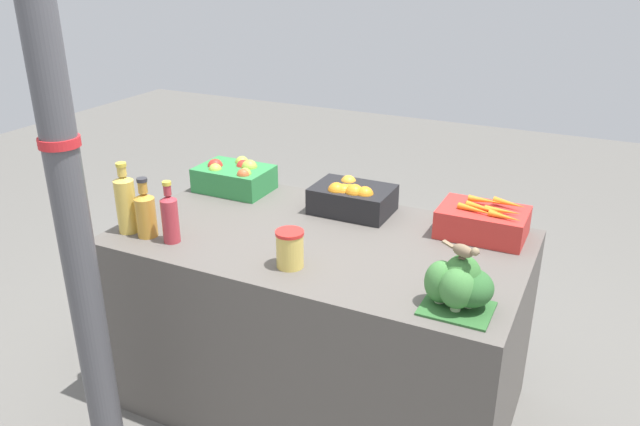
{
  "coord_description": "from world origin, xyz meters",
  "views": [
    {
      "loc": [
        0.98,
        -2.02,
        1.84
      ],
      "look_at": [
        0.0,
        0.0,
        0.89
      ],
      "focal_mm": 35.0,
      "sensor_mm": 36.0,
      "label": 1
    }
  ],
  "objects_px": {
    "apple_crate": "(235,177)",
    "broccoli_pile": "(459,285)",
    "juice_bottle_golden": "(126,202)",
    "juice_bottle_ruby": "(170,217)",
    "support_pole": "(65,178)",
    "pickle_jar": "(290,249)",
    "orange_crate": "(352,198)",
    "juice_bottle_amber": "(146,213)",
    "carrot_crate": "(483,221)",
    "sparrow_bird": "(464,251)"
  },
  "relations": [
    {
      "from": "broccoli_pile",
      "to": "juice_bottle_amber",
      "type": "xyz_separation_m",
      "value": [
        -1.24,
        -0.0,
        0.02
      ]
    },
    {
      "from": "apple_crate",
      "to": "broccoli_pile",
      "type": "relative_size",
      "value": 1.51
    },
    {
      "from": "support_pole",
      "to": "juice_bottle_golden",
      "type": "xyz_separation_m",
      "value": [
        -0.2,
        0.44,
        -0.27
      ]
    },
    {
      "from": "juice_bottle_golden",
      "to": "orange_crate",
      "type": "bearing_deg",
      "value": 38.42
    },
    {
      "from": "juice_bottle_golden",
      "to": "juice_bottle_amber",
      "type": "distance_m",
      "value": 0.1
    },
    {
      "from": "sparrow_bird",
      "to": "broccoli_pile",
      "type": "bearing_deg",
      "value": 159.26
    },
    {
      "from": "apple_crate",
      "to": "sparrow_bird",
      "type": "bearing_deg",
      "value": -25.65
    },
    {
      "from": "support_pole",
      "to": "broccoli_pile",
      "type": "height_order",
      "value": "support_pole"
    },
    {
      "from": "support_pole",
      "to": "juice_bottle_golden",
      "type": "distance_m",
      "value": 0.55
    },
    {
      "from": "juice_bottle_golden",
      "to": "juice_bottle_ruby",
      "type": "distance_m",
      "value": 0.22
    },
    {
      "from": "support_pole",
      "to": "juice_bottle_amber",
      "type": "xyz_separation_m",
      "value": [
        -0.1,
        0.44,
        -0.3
      ]
    },
    {
      "from": "support_pole",
      "to": "juice_bottle_golden",
      "type": "height_order",
      "value": "support_pole"
    },
    {
      "from": "carrot_crate",
      "to": "juice_bottle_ruby",
      "type": "xyz_separation_m",
      "value": [
        -1.07,
        -0.58,
        0.04
      ]
    },
    {
      "from": "support_pole",
      "to": "carrot_crate",
      "type": "xyz_separation_m",
      "value": [
        1.09,
        1.02,
        -0.34
      ]
    },
    {
      "from": "broccoli_pile",
      "to": "pickle_jar",
      "type": "height_order",
      "value": "broccoli_pile"
    },
    {
      "from": "orange_crate",
      "to": "sparrow_bird",
      "type": "relative_size",
      "value": 2.57
    },
    {
      "from": "juice_bottle_ruby",
      "to": "pickle_jar",
      "type": "height_order",
      "value": "juice_bottle_ruby"
    },
    {
      "from": "apple_crate",
      "to": "juice_bottle_golden",
      "type": "xyz_separation_m",
      "value": [
        -0.13,
        -0.58,
        0.06
      ]
    },
    {
      "from": "broccoli_pile",
      "to": "juice_bottle_ruby",
      "type": "distance_m",
      "value": 1.12
    },
    {
      "from": "support_pole",
      "to": "apple_crate",
      "type": "bearing_deg",
      "value": 93.91
    },
    {
      "from": "broccoli_pile",
      "to": "juice_bottle_golden",
      "type": "bearing_deg",
      "value": -179.82
    },
    {
      "from": "pickle_jar",
      "to": "juice_bottle_amber",
      "type": "bearing_deg",
      "value": -178.26
    },
    {
      "from": "juice_bottle_golden",
      "to": "juice_bottle_ruby",
      "type": "bearing_deg",
      "value": -0.0
    },
    {
      "from": "apple_crate",
      "to": "carrot_crate",
      "type": "bearing_deg",
      "value": -0.03
    },
    {
      "from": "juice_bottle_ruby",
      "to": "juice_bottle_amber",
      "type": "bearing_deg",
      "value": 180.0
    },
    {
      "from": "broccoli_pile",
      "to": "juice_bottle_ruby",
      "type": "height_order",
      "value": "juice_bottle_ruby"
    },
    {
      "from": "juice_bottle_amber",
      "to": "sparrow_bird",
      "type": "distance_m",
      "value": 1.25
    },
    {
      "from": "carrot_crate",
      "to": "broccoli_pile",
      "type": "height_order",
      "value": "broccoli_pile"
    },
    {
      "from": "orange_crate",
      "to": "carrot_crate",
      "type": "xyz_separation_m",
      "value": [
        0.56,
        0.01,
        -0.01
      ]
    },
    {
      "from": "orange_crate",
      "to": "juice_bottle_amber",
      "type": "bearing_deg",
      "value": -137.58
    },
    {
      "from": "broccoli_pile",
      "to": "juice_bottle_golden",
      "type": "height_order",
      "value": "juice_bottle_golden"
    },
    {
      "from": "juice_bottle_golden",
      "to": "juice_bottle_ruby",
      "type": "height_order",
      "value": "juice_bottle_golden"
    },
    {
      "from": "support_pole",
      "to": "juice_bottle_ruby",
      "type": "bearing_deg",
      "value": 87.48
    },
    {
      "from": "support_pole",
      "to": "pickle_jar",
      "type": "xyz_separation_m",
      "value": [
        0.53,
        0.46,
        -0.33
      ]
    },
    {
      "from": "apple_crate",
      "to": "juice_bottle_golden",
      "type": "distance_m",
      "value": 0.6
    },
    {
      "from": "orange_crate",
      "to": "juice_bottle_golden",
      "type": "bearing_deg",
      "value": -141.58
    },
    {
      "from": "orange_crate",
      "to": "carrot_crate",
      "type": "distance_m",
      "value": 0.56
    },
    {
      "from": "support_pole",
      "to": "orange_crate",
      "type": "distance_m",
      "value": 1.19
    },
    {
      "from": "juice_bottle_golden",
      "to": "sparrow_bird",
      "type": "distance_m",
      "value": 1.35
    },
    {
      "from": "sparrow_bird",
      "to": "orange_crate",
      "type": "bearing_deg",
      "value": 157.12
    },
    {
      "from": "juice_bottle_golden",
      "to": "pickle_jar",
      "type": "bearing_deg",
      "value": 1.51
    },
    {
      "from": "apple_crate",
      "to": "orange_crate",
      "type": "height_order",
      "value": "same"
    },
    {
      "from": "apple_crate",
      "to": "carrot_crate",
      "type": "relative_size",
      "value": 1.0
    },
    {
      "from": "juice_bottle_amber",
      "to": "pickle_jar",
      "type": "bearing_deg",
      "value": 1.74
    },
    {
      "from": "carrot_crate",
      "to": "broccoli_pile",
      "type": "xyz_separation_m",
      "value": [
        0.05,
        -0.58,
        0.02
      ]
    },
    {
      "from": "support_pole",
      "to": "pickle_jar",
      "type": "height_order",
      "value": "support_pole"
    },
    {
      "from": "orange_crate",
      "to": "pickle_jar",
      "type": "distance_m",
      "value": 0.56
    },
    {
      "from": "carrot_crate",
      "to": "juice_bottle_ruby",
      "type": "height_order",
      "value": "juice_bottle_ruby"
    },
    {
      "from": "juice_bottle_ruby",
      "to": "orange_crate",
      "type": "bearing_deg",
      "value": 48.43
    },
    {
      "from": "juice_bottle_ruby",
      "to": "pickle_jar",
      "type": "relative_size",
      "value": 1.8
    }
  ]
}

